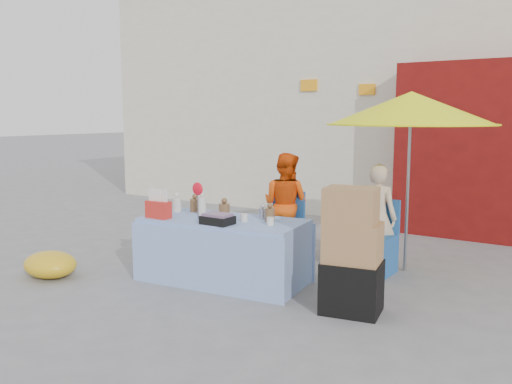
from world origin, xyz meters
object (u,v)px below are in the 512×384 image
Objects in this scene: market_table at (223,249)px; chair_right at (372,251)px; box_stack at (352,256)px; umbrella at (411,109)px; vendor_beige at (377,217)px; vendor_orange at (286,204)px; chair_left at (280,238)px.

market_table is 2.26× the size of chair_right.
umbrella is at bearing 90.68° from box_stack.
vendor_beige is 1.08× the size of box_stack.
vendor_orange is at bearing 175.58° from chair_right.
chair_left is 1.00× the size of chair_right.
vendor_beige is (-0.00, 0.13, 0.38)m from chair_right.
umbrella reaches higher than market_table.
market_table is 1.75m from chair_right.
umbrella is (0.30, 0.15, 1.26)m from vendor_beige.
vendor_orange is at bearing 137.07° from box_stack.
chair_left is at bearing 139.80° from box_stack.
vendor_beige reaches higher than chair_right.
vendor_beige is at bearing 40.24° from market_table.
chair_left is 0.41× the size of umbrella.
vendor_orange is (-0.00, 1.36, 0.31)m from market_table.
umbrella reaches higher than chair_left.
chair_right is 0.72× the size of box_stack.
chair_left is at bearing -169.61° from umbrella.
chair_left is 1.31m from vendor_beige.
chair_left is 2.07m from box_stack.
market_table is at bearing 176.24° from box_stack.
box_stack is (1.57, -1.46, -0.13)m from vendor_orange.
chair_left is at bearing 82.89° from market_table.
chair_right is at bearing 91.90° from vendor_beige.
chair_right is 1.33m from vendor_orange.
chair_right is 0.40m from vendor_beige.
vendor_beige is 1.50m from box_stack.
box_stack reaches higher than chair_right.
market_table is 1.58m from box_stack.
vendor_orange is at bearing 1.70° from vendor_beige.
umbrella is (0.30, 0.28, 1.64)m from chair_right.
vendor_orange is (-0.00, 0.13, 0.42)m from chair_left.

